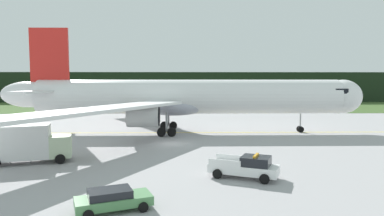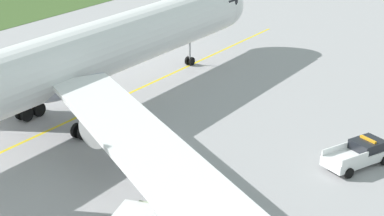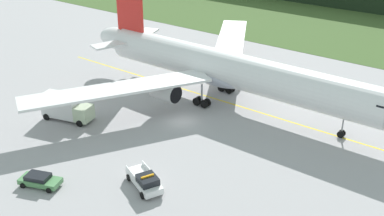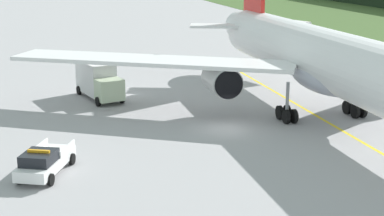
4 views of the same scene
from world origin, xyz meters
TOP-DOWN VIEW (x-y plane):
  - ground at (0.00, 0.00)m, footprint 320.00×320.00m
  - taxiway_centerline_main at (2.25, 8.83)m, footprint 69.05×0.64m
  - airliner at (1.41, 8.82)m, footprint 52.35×51.71m
  - ops_pickup_truck at (6.46, -14.33)m, footprint 5.74×3.98m

SIDE VIEW (x-z plane):
  - ground at x=0.00m, z-range 0.00..0.00m
  - taxiway_centerline_main at x=2.25m, z-range 0.00..0.01m
  - ops_pickup_truck at x=6.46m, z-range -0.07..1.87m
  - airliner at x=1.41m, z-range -2.39..12.67m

